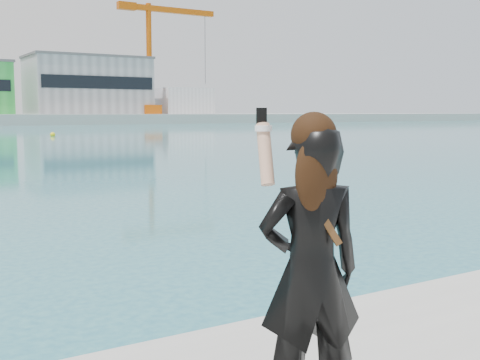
% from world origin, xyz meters
% --- Properties ---
extents(warehouse_grey_right, '(25.50, 15.35, 12.50)m').
position_xyz_m(warehouse_grey_right, '(40.00, 127.98, 8.26)').
color(warehouse_grey_right, gray).
rests_on(warehouse_grey_right, far_quay).
extents(ancillary_shed, '(12.00, 10.00, 6.00)m').
position_xyz_m(ancillary_shed, '(62.00, 126.00, 5.00)').
color(ancillary_shed, silver).
rests_on(ancillary_shed, far_quay).
extents(dock_crane, '(23.00, 4.00, 24.00)m').
position_xyz_m(dock_crane, '(53.20, 122.00, 15.07)').
color(dock_crane, '#CA540B').
rests_on(dock_crane, far_quay).
extents(flagpole_right, '(1.28, 0.16, 8.00)m').
position_xyz_m(flagpole_right, '(22.09, 121.00, 6.54)').
color(flagpole_right, silver).
rests_on(flagpole_right, far_quay).
extents(buoy_near, '(0.50, 0.50, 0.50)m').
position_xyz_m(buoy_near, '(14.08, 58.58, 0.00)').
color(buoy_near, yellow).
rests_on(buoy_near, ground).
extents(woman, '(0.65, 0.53, 1.62)m').
position_xyz_m(woman, '(0.19, -0.39, 1.62)').
color(woman, black).
rests_on(woman, near_quay).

